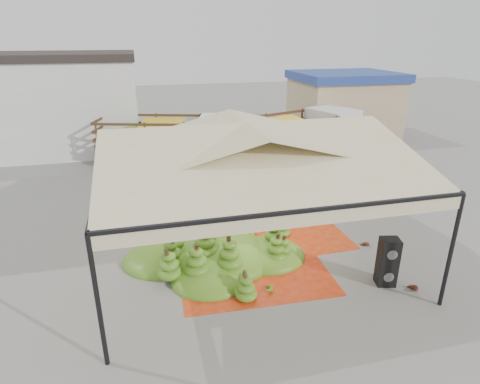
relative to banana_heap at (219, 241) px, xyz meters
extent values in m
plane|color=slate|center=(0.96, 0.50, -0.61)|extent=(90.00, 90.00, 0.00)
cylinder|color=black|center=(-3.04, -3.50, 0.89)|extent=(0.10, 0.10, 3.00)
cylinder|color=black|center=(4.96, -3.50, 0.89)|extent=(0.10, 0.10, 3.00)
cylinder|color=black|center=(-3.04, 4.50, 0.89)|extent=(0.10, 0.10, 3.00)
cylinder|color=black|center=(4.96, 4.50, 0.89)|extent=(0.10, 0.10, 3.00)
pyramid|color=beige|center=(0.96, 0.50, 2.89)|extent=(8.00, 8.00, 1.00)
cube|color=black|center=(0.96, 0.50, 2.39)|extent=(8.00, 8.00, 0.08)
cube|color=beige|center=(0.96, 0.50, 2.21)|extent=(8.00, 8.00, 0.36)
cube|color=silver|center=(-9.04, 14.50, 1.89)|extent=(14.00, 6.00, 5.00)
cube|color=tan|center=(10.96, 13.50, 1.19)|extent=(6.00, 5.00, 3.60)
cube|color=navy|center=(10.96, 13.50, 3.24)|extent=(6.30, 5.30, 0.50)
cube|color=#D04E13|center=(0.85, -0.54, -0.60)|extent=(4.34, 4.15, 0.01)
cube|color=#CC5C13|center=(2.41, 1.57, -0.60)|extent=(4.15, 4.34, 0.01)
ellipsoid|color=#51801A|center=(0.00, 0.00, 0.00)|extent=(5.92, 4.95, 1.22)
ellipsoid|color=gold|center=(-0.02, -1.98, -0.50)|extent=(0.61, 0.56, 0.22)
ellipsoid|color=gold|center=(1.46, -0.97, -0.52)|extent=(0.40, 0.34, 0.18)
ellipsoid|color=#5F2D15|center=(4.61, -2.82, -0.51)|extent=(0.45, 0.37, 0.20)
ellipsoid|color=#542713|center=(4.66, -0.40, -0.52)|extent=(0.49, 0.47, 0.17)
ellipsoid|color=#407A19|center=(0.89, -1.88, -0.50)|extent=(0.57, 0.51, 0.22)
ellipsoid|color=#3A7E1A|center=(0.12, -0.01, 2.01)|extent=(0.24, 0.24, 0.20)
ellipsoid|color=#3A7E1A|center=(1.62, -0.01, 2.01)|extent=(0.24, 0.24, 0.20)
cube|color=black|center=(4.13, -2.35, -0.27)|extent=(0.58, 0.53, 0.68)
cube|color=black|center=(4.13, -2.35, 0.41)|extent=(0.58, 0.53, 0.68)
imported|color=gray|center=(2.31, 3.10, 0.23)|extent=(0.69, 0.53, 1.67)
cube|color=#51361B|center=(-1.42, 10.53, 0.49)|extent=(5.72, 3.80, 0.13)
cube|color=silver|center=(1.91, 9.55, 0.60)|extent=(2.47, 2.75, 2.42)
cylinder|color=black|center=(-3.53, 10.06, -0.14)|extent=(1.00, 0.57, 0.95)
cylinder|color=black|center=(-2.94, 12.07, -0.14)|extent=(1.00, 0.57, 0.95)
cylinder|color=black|center=(-0.31, 9.11, -0.14)|extent=(1.00, 0.57, 0.95)
cylinder|color=black|center=(0.29, 11.13, -0.14)|extent=(1.00, 0.57, 0.95)
cylinder|color=black|center=(1.41, 8.61, -0.14)|extent=(1.00, 0.57, 0.95)
cylinder|color=black|center=(2.00, 10.62, -0.14)|extent=(1.00, 0.57, 0.95)
ellipsoid|color=#43841B|center=(-1.42, 10.53, 1.02)|extent=(4.57, 3.00, 0.74)
cube|color=gold|center=(-0.92, 10.38, 1.44)|extent=(2.61, 2.60, 0.26)
cube|color=#492C18|center=(4.89, 8.38, 0.55)|extent=(6.06, 4.30, 0.13)
cube|color=silver|center=(8.31, 9.64, 0.66)|extent=(2.71, 2.97, 2.54)
cylinder|color=black|center=(3.41, 6.65, -0.11)|extent=(1.05, 0.66, 0.99)
cylinder|color=black|center=(2.65, 8.72, -0.11)|extent=(1.05, 0.66, 0.99)
cylinder|color=black|center=(6.73, 7.88, -0.11)|extent=(1.05, 0.66, 0.99)
cylinder|color=black|center=(5.96, 9.95, -0.11)|extent=(1.05, 0.66, 0.99)
cylinder|color=black|center=(8.49, 8.53, -0.11)|extent=(1.05, 0.66, 0.99)
cylinder|color=black|center=(7.72, 10.60, -0.11)|extent=(1.05, 0.66, 0.99)
ellipsoid|color=#4B841B|center=(4.89, 8.38, 1.10)|extent=(4.83, 3.39, 0.77)
cube|color=yellow|center=(5.41, 8.57, 1.54)|extent=(2.83, 2.83, 0.27)
camera|label=1|loc=(-1.94, -10.36, 5.73)|focal=30.00mm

